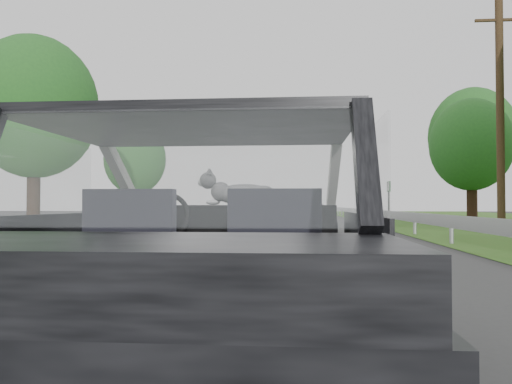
% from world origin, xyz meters
% --- Properties ---
extents(ground, '(140.00, 140.00, 0.00)m').
position_xyz_m(ground, '(0.00, 0.00, 0.00)').
color(ground, '#3A3A3A').
rests_on(ground, ground).
extents(subject_car, '(1.80, 4.00, 1.45)m').
position_xyz_m(subject_car, '(0.00, 0.00, 0.72)').
color(subject_car, black).
rests_on(subject_car, ground).
extents(dashboard, '(1.58, 0.45, 0.30)m').
position_xyz_m(dashboard, '(0.00, 0.62, 0.85)').
color(dashboard, black).
rests_on(dashboard, subject_car).
extents(driver_seat, '(0.50, 0.72, 0.42)m').
position_xyz_m(driver_seat, '(-0.40, -0.29, 0.88)').
color(driver_seat, black).
rests_on(driver_seat, subject_car).
extents(passenger_seat, '(0.50, 0.72, 0.42)m').
position_xyz_m(passenger_seat, '(0.40, -0.29, 0.88)').
color(passenger_seat, black).
rests_on(passenger_seat, subject_car).
extents(steering_wheel, '(0.36, 0.36, 0.04)m').
position_xyz_m(steering_wheel, '(-0.40, 0.33, 0.92)').
color(steering_wheel, black).
rests_on(steering_wheel, dashboard).
extents(cat, '(0.62, 0.20, 0.28)m').
position_xyz_m(cat, '(0.12, 0.66, 1.09)').
color(cat, gray).
rests_on(cat, dashboard).
extents(guardrail, '(0.05, 90.00, 0.32)m').
position_xyz_m(guardrail, '(4.30, 10.00, 0.58)').
color(guardrail, '#A8A9AB').
rests_on(guardrail, ground).
extents(other_car, '(2.46, 4.40, 1.36)m').
position_xyz_m(other_car, '(-0.33, 25.75, 0.68)').
color(other_car, silver).
rests_on(other_car, ground).
extents(highway_sign, '(0.09, 0.88, 2.19)m').
position_xyz_m(highway_sign, '(5.20, 23.18, 1.10)').
color(highway_sign, '#107226').
rests_on(highway_sign, ground).
extents(utility_pole, '(0.33, 0.33, 8.92)m').
position_xyz_m(utility_pole, '(8.17, 16.44, 4.46)').
color(utility_pole, brown).
rests_on(utility_pole, ground).
extents(tree_2, '(5.40, 5.40, 6.32)m').
position_xyz_m(tree_2, '(9.46, 23.49, 3.16)').
color(tree_2, '#235721').
rests_on(tree_2, ground).
extents(tree_3, '(6.88, 6.88, 8.26)m').
position_xyz_m(tree_3, '(11.68, 29.83, 4.13)').
color(tree_3, '#235721').
rests_on(tree_3, ground).
extents(tree_5, '(6.41, 6.41, 7.61)m').
position_xyz_m(tree_5, '(-10.09, 16.14, 3.81)').
color(tree_5, '#235721').
rests_on(tree_5, ground).
extents(tree_6, '(5.19, 5.19, 6.18)m').
position_xyz_m(tree_6, '(-10.30, 29.24, 3.09)').
color(tree_6, '#235721').
rests_on(tree_6, ground).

